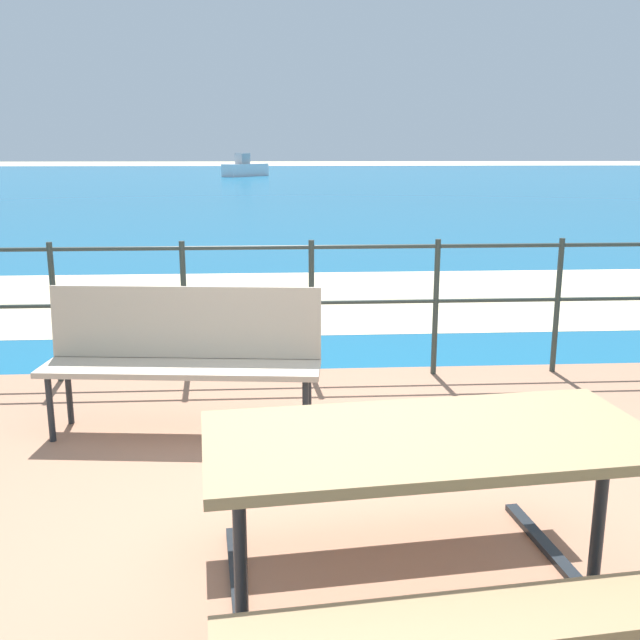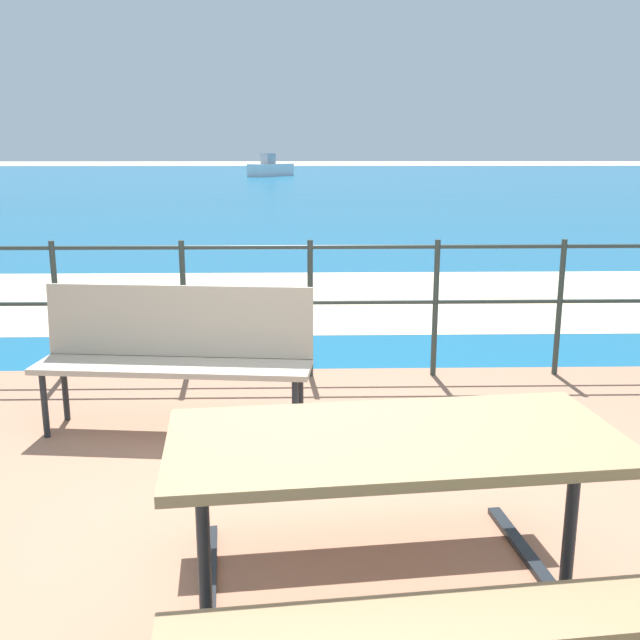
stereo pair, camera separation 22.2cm
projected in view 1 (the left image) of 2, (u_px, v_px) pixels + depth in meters
The scene contains 8 objects.
ground_plane at pixel (338, 544), 3.39m from camera, with size 240.00×240.00×0.00m, color beige.
patio_paving at pixel (338, 538), 3.38m from camera, with size 6.40×5.20×0.06m, color #996B51.
sea_water at pixel (279, 182), 42.23m from camera, with size 90.00×90.00×0.01m, color #145B84.
beach_strip at pixel (298, 298), 8.99m from camera, with size 54.00×3.77×0.01m, color beige.
picnic_table at pixel (429, 480), 2.62m from camera, with size 1.78×1.68×0.76m.
park_bench at pixel (183, 347), 4.51m from camera, with size 1.76×0.59×0.92m.
railing_fence at pixel (311, 294), 5.57m from camera, with size 5.94×0.04×1.09m.
boat_near at pixel (247, 169), 51.13m from camera, with size 3.44×4.26×1.61m.
Camera 1 is at (-0.28, -3.04, 1.82)m, focal length 40.19 mm.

